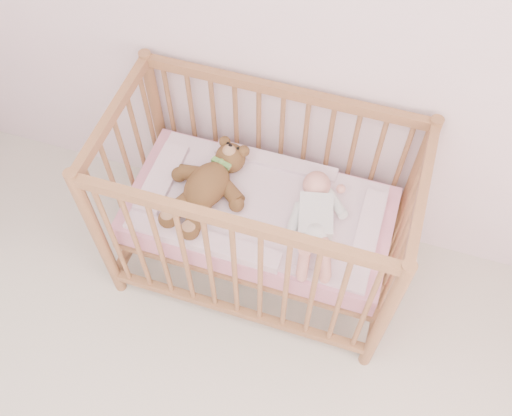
% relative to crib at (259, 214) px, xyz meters
% --- Properties ---
extents(wall_back, '(4.00, 0.02, 2.70)m').
position_rel_crib_xyz_m(wall_back, '(0.03, 0.40, 0.85)').
color(wall_back, white).
rests_on(wall_back, floor).
extents(crib, '(1.36, 0.76, 1.00)m').
position_rel_crib_xyz_m(crib, '(0.00, 0.00, 0.00)').
color(crib, '#9C6342').
rests_on(crib, floor).
extents(mattress, '(1.22, 0.62, 0.13)m').
position_rel_crib_xyz_m(mattress, '(0.00, 0.00, -0.01)').
color(mattress, pink).
rests_on(mattress, crib).
extents(blanket, '(1.10, 0.58, 0.06)m').
position_rel_crib_xyz_m(blanket, '(0.00, 0.00, 0.06)').
color(blanket, pink).
rests_on(blanket, mattress).
extents(baby, '(0.40, 0.62, 0.14)m').
position_rel_crib_xyz_m(baby, '(0.26, -0.02, 0.14)').
color(baby, silver).
rests_on(baby, blanket).
extents(teddy_bear, '(0.52, 0.65, 0.16)m').
position_rel_crib_xyz_m(teddy_bear, '(-0.24, -0.02, 0.15)').
color(teddy_bear, brown).
rests_on(teddy_bear, blanket).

